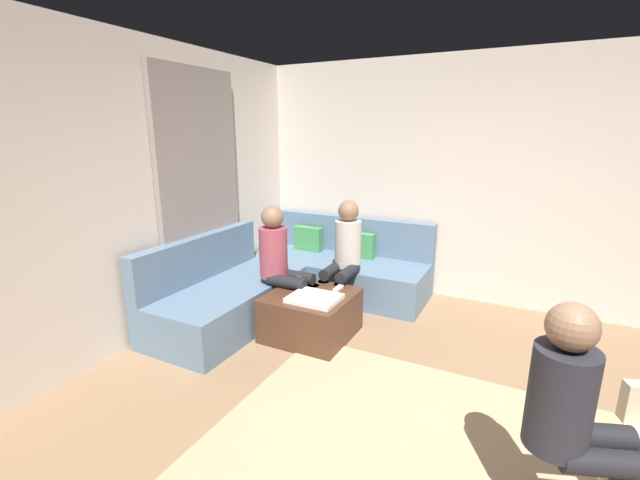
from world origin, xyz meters
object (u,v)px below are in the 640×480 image
ottoman (311,315)px  coffee_mug (300,280)px  game_remote (338,288)px  person_on_couch_side (282,261)px  person_on_armchair (580,413)px  person_on_couch_back (344,253)px  sectional_couch (294,279)px

ottoman → coffee_mug: 0.38m
ottoman → game_remote: game_remote is taller
ottoman → person_on_couch_side: person_on_couch_side is taller
person_on_couch_side → person_on_armchair: 2.77m
person_on_couch_back → ottoman: bearing=85.9°
coffee_mug → game_remote: 0.40m
ottoman → person_on_couch_back: (0.05, 0.65, 0.45)m
sectional_couch → person_on_armchair: person_on_armchair is taller
coffee_mug → game_remote: coffee_mug is taller
sectional_couch → game_remote: 0.82m
person_on_couch_back → sectional_couch: bearing=5.4°
person_on_couch_side → person_on_armchair: person_on_couch_side is taller
sectional_couch → person_on_armchair: (2.59, -1.80, 0.36)m
sectional_couch → person_on_armchair: bearing=-34.8°
sectional_couch → person_on_couch_side: (0.15, -0.48, 0.38)m
ottoman → person_on_armchair: bearing=-30.3°
ottoman → person_on_armchair: (2.05, -1.20, 0.43)m
person_on_couch_side → person_on_couch_back: bearing=141.1°
person_on_couch_side → sectional_couch: bearing=-163.0°
coffee_mug → person_on_couch_side: person_on_couch_side is taller
coffee_mug → person_on_couch_back: size_ratio=0.08×
sectional_couch → ottoman: (0.53, -0.60, -0.07)m
person_on_couch_back → person_on_couch_side: size_ratio=1.00×
coffee_mug → person_on_couch_side: (-0.17, -0.06, 0.19)m
sectional_couch → person_on_couch_side: 0.63m
person_on_couch_back → person_on_armchair: bearing=137.2°
ottoman → coffee_mug: (-0.22, 0.18, 0.26)m
person_on_couch_side → person_on_armchair: (2.44, -1.32, -0.01)m
game_remote → person_on_couch_side: 0.62m
ottoman → sectional_couch: bearing=131.7°
coffee_mug → person_on_couch_side: bearing=-159.2°
coffee_mug → game_remote: (0.40, 0.04, -0.04)m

